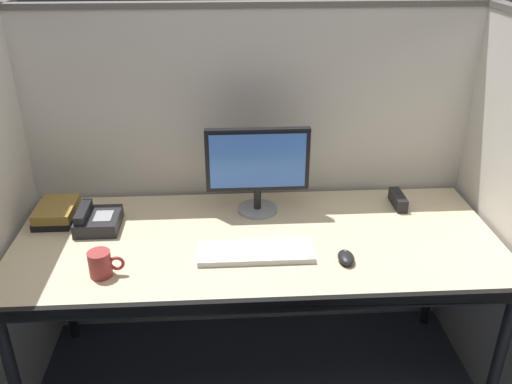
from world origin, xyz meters
TOP-DOWN VIEW (x-y plane):
  - cubicle_partition_rear at (0.00, 0.74)m, footprint 2.21×0.06m
  - desk at (0.00, 0.29)m, footprint 1.90×0.80m
  - monitor_center at (0.02, 0.53)m, footprint 0.43×0.17m
  - keyboard_main at (-0.01, 0.18)m, footprint 0.43×0.15m
  - computer_mouse at (0.32, 0.12)m, footprint 0.06×0.10m
  - book_stack at (-0.82, 0.50)m, footprint 0.16×0.21m
  - red_stapler at (0.63, 0.54)m, footprint 0.04×0.15m
  - desk_phone at (-0.64, 0.43)m, footprint 0.17×0.19m
  - coffee_mug at (-0.56, 0.09)m, footprint 0.13×0.08m

SIDE VIEW (x-z plane):
  - desk at x=0.00m, z-range 0.32..1.06m
  - keyboard_main at x=-0.01m, z-range 0.74..0.76m
  - computer_mouse at x=0.32m, z-range 0.74..0.77m
  - red_stapler at x=0.63m, z-range 0.74..0.80m
  - desk_phone at x=-0.64m, z-range 0.73..0.82m
  - book_stack at x=-0.82m, z-range 0.74..0.81m
  - coffee_mug at x=-0.56m, z-range 0.74..0.84m
  - cubicle_partition_rear at x=0.00m, z-range 0.00..1.58m
  - monitor_center at x=0.02m, z-range 0.77..1.14m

